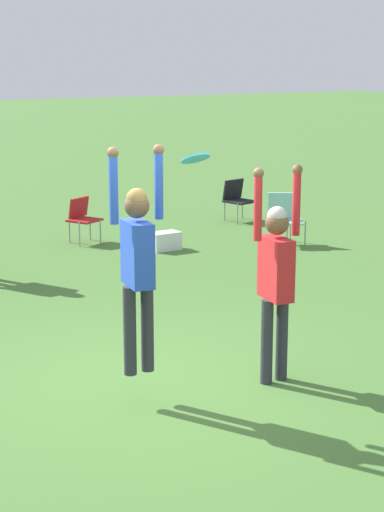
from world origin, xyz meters
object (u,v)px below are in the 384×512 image
person_jumping (138,255)px  frisbee (195,158)px  camping_chair_3 (82,216)px  camping_chair_1 (237,197)px  person_defending (276,269)px  cooler_box (165,241)px  camping_chair_4 (285,215)px

person_jumping → frisbee: person_jumping is taller
frisbee → camping_chair_3: frisbee is taller
frisbee → camping_chair_1: size_ratio=0.34×
frisbee → camping_chair_1: frisbee is taller
person_jumping → camping_chair_3: (2.74, 6.87, -0.95)m
person_defending → camping_chair_1: person_defending is taller
frisbee → cooler_box: frisbee is taller
person_jumping → frisbee: size_ratio=7.70×
camping_chair_4 → cooler_box: camping_chair_4 is taller
person_jumping → person_defending: bearing=-90.0°
camping_chair_3 → person_jumping: bearing=42.7°
camping_chair_3 → cooler_box: size_ratio=1.52×
camping_chair_3 → camping_chair_1: bearing=158.1°
camping_chair_4 → person_jumping: bearing=75.3°
person_jumping → cooler_box: 6.77m
camping_chair_1 → camping_chair_3: size_ratio=1.04×
person_defending → camping_chair_1: size_ratio=2.65×
camping_chair_1 → cooler_box: 3.07m
camping_chair_1 → camping_chair_4: size_ratio=0.91×
frisbee → person_jumping: bearing=173.7°
person_defending → camping_chair_4: bearing=151.0°
person_jumping → camping_chair_1: 9.52m
frisbee → cooler_box: (3.05, 5.63, -2.12)m
person_defending → camping_chair_1: 8.86m
person_jumping → camping_chair_3: bearing=-10.8°
camping_chair_3 → camping_chair_4: camping_chair_4 is taller
frisbee → camping_chair_4: size_ratio=0.31×
frisbee → camping_chair_4: (5.08, 4.89, -1.76)m
person_jumping → camping_chair_3: 7.46m
person_jumping → camping_chair_1: (6.28, 7.10, -0.94)m
camping_chair_4 → cooler_box: 2.19m
frisbee → camping_chair_1: bearing=51.5°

